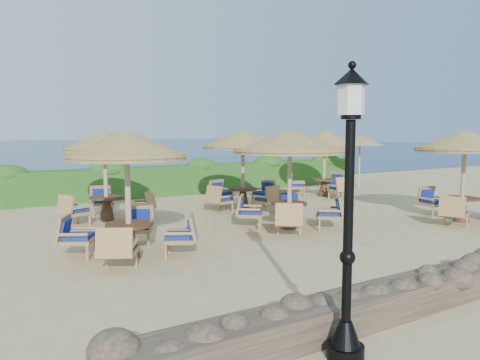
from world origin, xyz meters
TOP-DOWN VIEW (x-y plane):
  - ground at (0.00, 0.00)m, footprint 120.00×120.00m
  - sea at (0.00, 70.00)m, footprint 160.00×160.00m
  - hedge at (0.00, 7.20)m, footprint 18.00×0.90m
  - lamp_post at (-4.80, -6.80)m, footprint 0.44×0.44m
  - extra_parasol at (7.80, 5.20)m, footprint 2.30×2.30m
  - cafe_set_0 at (-5.50, -1.20)m, footprint 2.78×2.78m
  - cafe_set_1 at (-0.89, -0.68)m, footprint 3.07×3.07m
  - cafe_set_2 at (3.97, -2.54)m, footprint 2.82×2.83m
  - cafe_set_3 at (-4.76, 3.08)m, footprint 2.75×2.61m
  - cafe_set_4 at (-0.25, 2.70)m, footprint 2.89×2.89m
  - cafe_set_5 at (4.16, 3.60)m, footprint 2.74×2.66m

SIDE VIEW (x-z plane):
  - ground at x=0.00m, z-range 0.00..0.00m
  - sea at x=0.00m, z-range 0.00..0.00m
  - hedge at x=0.00m, z-range 0.00..1.20m
  - lamp_post at x=-4.80m, z-range -0.10..3.21m
  - cafe_set_0 at x=-5.50m, z-range 0.40..3.06m
  - cafe_set_3 at x=-4.76m, z-range 0.46..3.12m
  - cafe_set_4 at x=-0.25m, z-range 0.48..3.13m
  - cafe_set_5 at x=4.16m, z-range 0.49..3.14m
  - cafe_set_1 at x=-0.89m, z-range 0.56..3.22m
  - cafe_set_2 at x=3.97m, z-range 0.58..3.24m
  - extra_parasol at x=7.80m, z-range 0.97..3.37m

